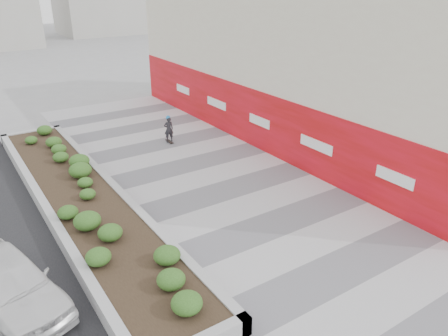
# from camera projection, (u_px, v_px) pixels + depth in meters

# --- Properties ---
(ground) EXTENTS (160.00, 160.00, 0.00)m
(ground) POSITION_uv_depth(u_px,v_px,m) (312.00, 246.00, 14.45)
(ground) COLOR gray
(ground) RESTS_ON ground
(walkway) EXTENTS (8.00, 36.00, 0.01)m
(walkway) POSITION_uv_depth(u_px,v_px,m) (257.00, 209.00, 16.73)
(walkway) COLOR #A8A8AD
(walkway) RESTS_ON ground
(building) EXTENTS (6.04, 24.08, 8.00)m
(building) POSITION_uv_depth(u_px,v_px,m) (295.00, 62.00, 23.20)
(building) COLOR beige
(building) RESTS_ON ground
(planter) EXTENTS (3.00, 18.00, 0.90)m
(planter) POSITION_uv_depth(u_px,v_px,m) (81.00, 196.00, 16.83)
(planter) COLOR #9E9EA0
(planter) RESTS_ON ground
(manhole_cover) EXTENTS (0.44, 0.44, 0.01)m
(manhole_cover) POSITION_uv_depth(u_px,v_px,m) (267.00, 206.00, 16.99)
(manhole_cover) COLOR #595654
(manhole_cover) RESTS_ON ground
(skateboarder) EXTENTS (0.55, 0.73, 1.51)m
(skateboarder) POSITION_uv_depth(u_px,v_px,m) (169.00, 129.00, 23.10)
(skateboarder) COLOR beige
(skateboarder) RESTS_ON ground
(car_white) EXTENTS (2.86, 4.77, 1.52)m
(car_white) POSITION_uv_depth(u_px,v_px,m) (9.00, 283.00, 11.55)
(car_white) COLOR silver
(car_white) RESTS_ON ground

